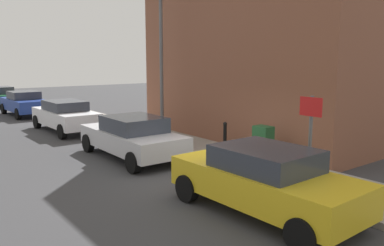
% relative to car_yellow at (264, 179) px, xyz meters
% --- Properties ---
extents(ground, '(80.00, 80.00, 0.00)m').
position_rel_car_yellow_xyz_m(ground, '(0.44, 2.71, -0.76)').
color(ground, '#38383A').
extents(sidewalk, '(2.46, 30.00, 0.15)m').
position_rel_car_yellow_xyz_m(sidewalk, '(2.40, 8.71, -0.68)').
color(sidewalk, gray).
rests_on(sidewalk, ground).
extents(corner_building, '(8.01, 10.08, 9.21)m').
position_rel_car_yellow_xyz_m(corner_building, '(7.59, 5.75, 3.84)').
color(corner_building, brown).
rests_on(corner_building, ground).
extents(car_yellow, '(1.96, 4.29, 1.45)m').
position_rel_car_yellow_xyz_m(car_yellow, '(0.00, 0.00, 0.00)').
color(car_yellow, gold).
rests_on(car_yellow, ground).
extents(car_silver, '(1.98, 4.46, 1.42)m').
position_rel_car_yellow_xyz_m(car_silver, '(0.15, 5.97, -0.02)').
color(car_silver, '#B7B7BC').
rests_on(car_silver, ground).
extents(car_white, '(1.83, 4.45, 1.42)m').
position_rel_car_yellow_xyz_m(car_white, '(0.11, 12.16, -0.01)').
color(car_white, silver).
rests_on(car_white, ground).
extents(car_blue, '(1.92, 4.23, 1.43)m').
position_rel_car_yellow_xyz_m(car_blue, '(0.06, 18.81, -0.02)').
color(car_blue, navy).
rests_on(car_blue, ground).
extents(utility_cabinet, '(0.46, 0.61, 1.15)m').
position_rel_car_yellow_xyz_m(utility_cabinet, '(2.64, 2.42, -0.08)').
color(utility_cabinet, '#1E4C28').
rests_on(utility_cabinet, sidewalk).
extents(bollard_near_cabinet, '(0.14, 0.14, 1.04)m').
position_rel_car_yellow_xyz_m(bollard_near_cabinet, '(2.74, 4.22, -0.05)').
color(bollard_near_cabinet, black).
rests_on(bollard_near_cabinet, sidewalk).
extents(bollard_far_kerb, '(0.14, 0.14, 1.04)m').
position_rel_car_yellow_xyz_m(bollard_far_kerb, '(1.42, 5.89, -0.05)').
color(bollard_far_kerb, black).
rests_on(bollard_far_kerb, sidewalk).
extents(street_sign, '(0.08, 0.60, 2.30)m').
position_rel_car_yellow_xyz_m(street_sign, '(1.50, -0.02, 0.90)').
color(street_sign, '#59595B').
rests_on(street_sign, sidewalk).
extents(lamppost, '(0.20, 0.44, 5.72)m').
position_rel_car_yellow_xyz_m(lamppost, '(2.48, 7.71, 2.54)').
color(lamppost, '#59595B').
rests_on(lamppost, sidewalk).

